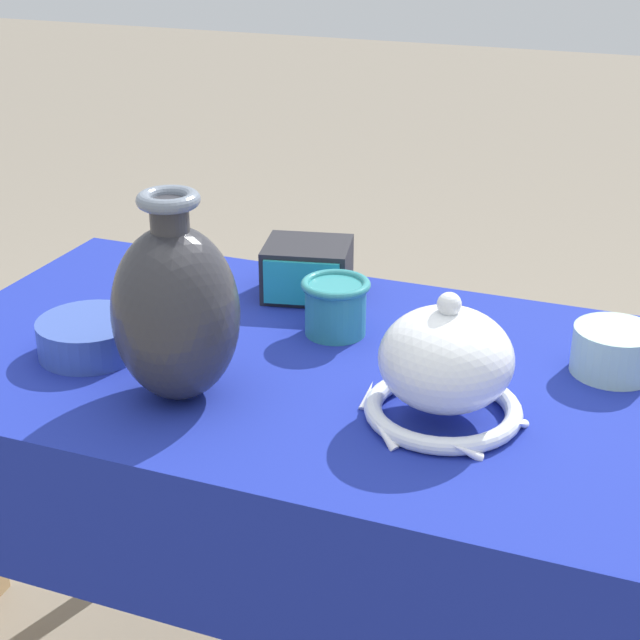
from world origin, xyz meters
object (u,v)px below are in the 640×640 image
pot_squat_cobalt (90,337)px  pot_squat_celadon (614,351)px  mosaic_tile_box (307,270)px  cup_wide_teal (336,305)px  vase_dome_bell (445,369)px  vase_tall_bulbous (176,311)px

pot_squat_cobalt → pot_squat_celadon: (0.68, 0.20, 0.01)m
mosaic_tile_box → cup_wide_teal: mosaic_tile_box is taller
mosaic_tile_box → cup_wide_teal: bearing=-65.1°
vase_dome_bell → pot_squat_cobalt: (-0.50, -0.00, -0.04)m
pot_squat_cobalt → cup_wide_teal: size_ratio=1.44×
mosaic_tile_box → pot_squat_cobalt: bearing=-136.6°
mosaic_tile_box → pot_squat_celadon: bearing=-24.4°
pot_squat_cobalt → pot_squat_celadon: size_ratio=1.30×
vase_dome_bell → mosaic_tile_box: 0.42m
vase_tall_bulbous → pot_squat_celadon: size_ratio=2.42×
pot_squat_celadon → pot_squat_cobalt: bearing=-163.5°
vase_tall_bulbous → pot_squat_celadon: bearing=27.4°
vase_tall_bulbous → mosaic_tile_box: size_ratio=1.75×
vase_tall_bulbous → mosaic_tile_box: bearing=85.5°
vase_dome_bell → pot_squat_celadon: size_ratio=1.85×
vase_tall_bulbous → mosaic_tile_box: (0.03, 0.36, -0.08)m
vase_dome_bell → pot_squat_celadon: vase_dome_bell is taller
vase_tall_bulbous → cup_wide_teal: bearing=63.8°
pot_squat_celadon → vase_dome_bell: bearing=-132.3°
vase_tall_bulbous → vase_dome_bell: bearing=11.3°
mosaic_tile_box → cup_wide_teal: size_ratio=1.54×
pot_squat_cobalt → vase_tall_bulbous: bearing=-19.3°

